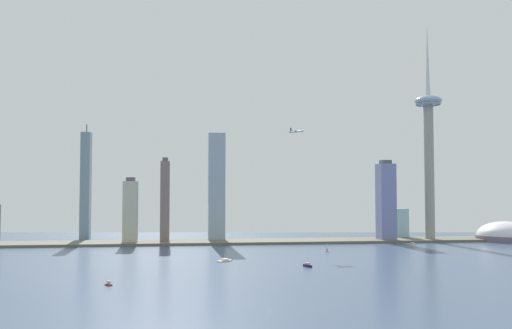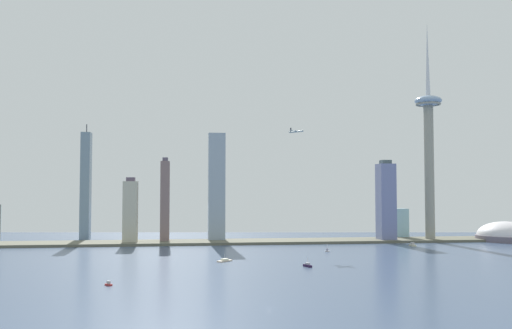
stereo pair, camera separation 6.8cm
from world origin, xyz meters
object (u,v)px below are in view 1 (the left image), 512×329
boat_2 (109,284)px  boat_4 (308,265)px  skyscraper_2 (400,224)px  boat_6 (412,245)px  observation_tower (429,136)px  skyscraper_3 (386,202)px  stadium_dome (506,236)px  skyscraper_0 (86,186)px  airplane (296,131)px  skyscraper_6 (217,187)px  skyscraper_5 (165,201)px  boat_5 (225,260)px  boat_0 (327,250)px  skyscraper_4 (130,212)px

boat_2 → boat_4: boat_4 is taller
skyscraper_2 → boat_4: size_ratio=3.66×
boat_4 → skyscraper_2: bearing=-52.7°
boat_6 → skyscraper_2: bearing=-8.6°
boat_6 → observation_tower: bearing=-35.3°
skyscraper_3 → stadium_dome: bearing=-3.4°
skyscraper_0 → skyscraper_2: bearing=-5.7°
boat_6 → airplane: bearing=92.6°
airplane → skyscraper_6: bearing=-166.7°
stadium_dome → skyscraper_6: size_ratio=0.54×
skyscraper_5 → boat_5: skyscraper_5 is taller
boat_4 → airplane: size_ratio=0.59×
boat_6 → airplane: 221.78m
skyscraper_5 → airplane: (177.88, -76.13, 95.68)m
stadium_dome → skyscraper_2: size_ratio=1.82×
skyscraper_2 → boat_6: size_ratio=2.71×
boat_2 → boat_4: bearing=65.2°
boat_0 → stadium_dome: bearing=173.5°
skyscraper_4 → airplane: bearing=-16.8°
boat_0 → skyscraper_2: bearing=-160.7°
stadium_dome → skyscraper_4: size_ratio=0.92×
boat_4 → boat_5: 93.54m
boat_4 → skyscraper_4: bearing=20.4°
skyscraper_2 → airplane: bearing=-151.0°
stadium_dome → skyscraper_0: 646.29m
skyscraper_6 → skyscraper_3: bearing=-6.6°
skyscraper_5 → boat_0: (203.41, -138.73, -58.54)m
skyscraper_6 → skyscraper_5: bearing=-170.8°
skyscraper_3 → boat_6: 88.72m
boat_4 → boat_5: bearing=40.0°
skyscraper_6 → boat_2: 389.91m
observation_tower → skyscraper_0: size_ratio=1.85×
skyscraper_6 → boat_6: bearing=-20.1°
boat_5 → observation_tower: bearing=167.7°
boat_4 → skyscraper_0: bearing=21.8°
observation_tower → stadium_dome: size_ratio=3.84×
skyscraper_4 → boat_6: size_ratio=5.38×
skyscraper_3 → skyscraper_4: size_ratio=1.28×
skyscraper_0 → skyscraper_3: (450.30, -93.34, -24.50)m
skyscraper_0 → boat_5: bearing=-56.3°
skyscraper_5 → airplane: 215.85m
skyscraper_2 → skyscraper_5: skyscraper_5 is taller
skyscraper_2 → skyscraper_0: bearing=174.3°
skyscraper_2 → skyscraper_3: 69.01m
skyscraper_4 → skyscraper_6: size_ratio=0.59×
boat_0 → airplane: (-25.53, 62.60, 154.22)m
stadium_dome → skyscraper_4: skyscraper_4 is taller
skyscraper_3 → skyscraper_0: bearing=168.3°
skyscraper_0 → skyscraper_6: 209.84m
skyscraper_4 → boat_5: 245.36m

